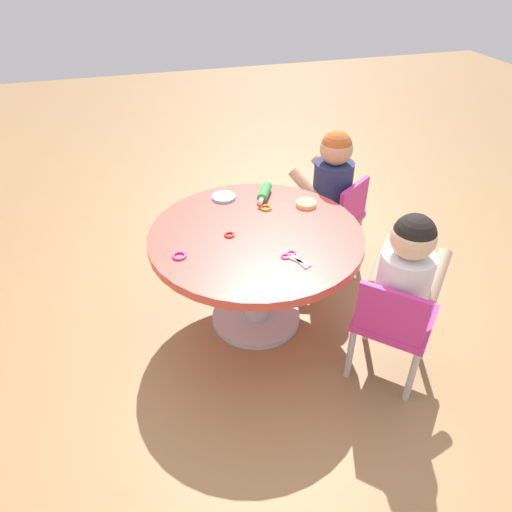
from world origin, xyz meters
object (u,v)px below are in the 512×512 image
Objects in this scene: craft_scissors at (293,258)px; child_chair_right at (335,217)px; craft_table at (256,253)px; child_chair_left at (393,321)px; rolling_pin at (265,192)px; seated_child_left at (406,272)px; seated_child_right at (332,178)px.

child_chair_right is at bearing -38.75° from craft_scissors.
child_chair_right is at bearing -57.86° from craft_table.
child_chair_left reaches higher than craft_table.
rolling_pin is (0.80, 0.31, 0.24)m from child_chair_left.
child_chair_right is 2.52× the size of rolling_pin.
craft_scissors is (0.23, 0.38, -0.01)m from seated_child_left.
seated_child_left and seated_child_right have the same top height.
craft_table is 1.88× the size of seated_child_left.
child_chair_left is 0.49m from craft_scissors.
craft_table is 1.88× the size of seated_child_right.
seated_child_right is (0.88, -0.09, 0.23)m from child_chair_left.
seated_child_left is 3.59× the size of craft_scissors.
child_chair_left is at bearing 173.86° from seated_child_right.
rolling_pin is at bearing 23.50° from seated_child_left.
child_chair_left is 1.05× the size of seated_child_right.
seated_child_right is 0.41m from rolling_pin.
rolling_pin reaches higher than child_chair_left.
seated_child_left is (-0.46, -0.47, 0.13)m from craft_table.
seated_child_left reaches higher than rolling_pin.
rolling_pin reaches higher than craft_table.
child_chair_left is 2.52× the size of rolling_pin.
rolling_pin is (0.31, -0.14, 0.14)m from craft_table.
seated_child_right reaches higher than child_chair_right.
seated_child_right is 3.59× the size of craft_scissors.
seated_child_left is at bearing 173.76° from child_chair_right.
craft_scissors is at bearing 175.27° from rolling_pin.
seated_child_right reaches higher than child_chair_left.
child_chair_left is at bearing 172.08° from child_chair_right.
rolling_pin is at bearing -4.73° from craft_scissors.
child_chair_left is 0.23m from seated_child_left.
rolling_pin is (-0.08, 0.40, 0.01)m from seated_child_right.
craft_scissors is (-0.59, 0.47, 0.22)m from child_chair_right.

